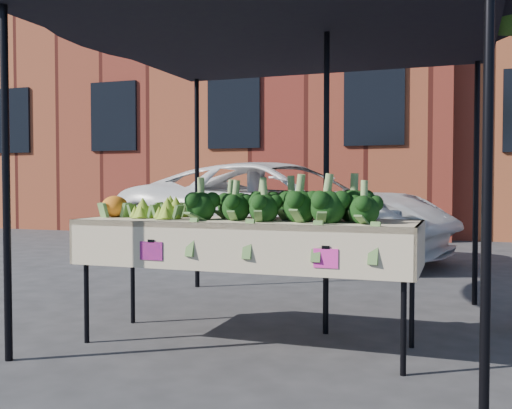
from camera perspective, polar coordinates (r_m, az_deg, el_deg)
ground at (r=4.34m, az=2.40°, el=-13.44°), size 90.00×90.00×0.00m
table at (r=4.26m, az=-0.90°, el=-7.50°), size 2.40×0.81×0.90m
canopy at (r=4.73m, az=2.83°, el=4.63°), size 3.16×3.16×2.74m
broccoli_heap at (r=4.14m, az=2.79°, el=0.50°), size 1.40×0.60×0.29m
romanesco_cluster at (r=4.51m, az=-8.69°, el=0.18°), size 0.45×0.59×0.22m
cauliflower_pair at (r=4.63m, az=-13.39°, el=0.06°), size 0.22×0.22×0.20m
vehicle at (r=9.24m, az=2.51°, el=11.42°), size 1.96×2.71×5.31m
building_left at (r=17.48m, az=-1.89°, el=13.13°), size 12.00×8.00×9.00m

